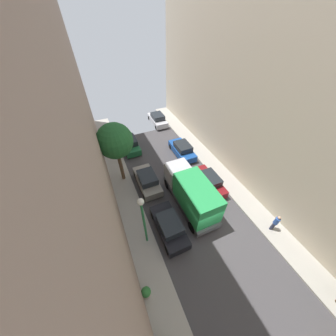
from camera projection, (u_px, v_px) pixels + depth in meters
The scene contains 15 objects.
ground at pixel (205, 229), 14.58m from camera, with size 32.00×32.00×0.00m, color #423F42.
sidewalk_left at pixel (146, 254), 13.07m from camera, with size 2.00×44.00×0.15m, color #A8A399.
sidewalk_right at pixel (253, 208), 15.99m from camera, with size 2.00×44.00×0.15m, color #A8A399.
building_right at pixel (334, 124), 12.06m from camera, with size 6.00×44.00×15.08m, color beige.
parked_car_left_1 at pixel (169, 226), 14.00m from camera, with size 1.78×4.20×1.57m.
parked_car_left_2 at pixel (147, 180), 17.57m from camera, with size 1.78×4.20×1.57m.
parked_car_left_3 at pixel (130, 144), 22.06m from camera, with size 1.78×4.20×1.57m.
parked_car_right_2 at pixel (208, 182), 17.45m from camera, with size 1.78×4.20×1.57m.
parked_car_right_3 at pixel (182, 150), 21.20m from camera, with size 1.78×4.20×1.57m.
parked_car_right_4 at pixel (158, 119), 26.63m from camera, with size 1.78×4.20×1.57m.
delivery_truck at pixel (191, 193), 15.08m from camera, with size 2.26×6.60×3.38m.
pedestrian at pixel (276, 222), 13.85m from camera, with size 0.40×0.36×1.72m.
street_tree_0 at pixel (115, 141), 15.46m from camera, with size 3.19×3.19×6.22m.
potted_plant_4 at pixel (146, 293), 10.89m from camera, with size 0.60×0.60×0.90m.
lamp_post at pixel (143, 216), 11.44m from camera, with size 0.44×0.44×5.12m.
Camera 1 is at (-5.63, -5.44, 13.61)m, focal length 19.14 mm.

